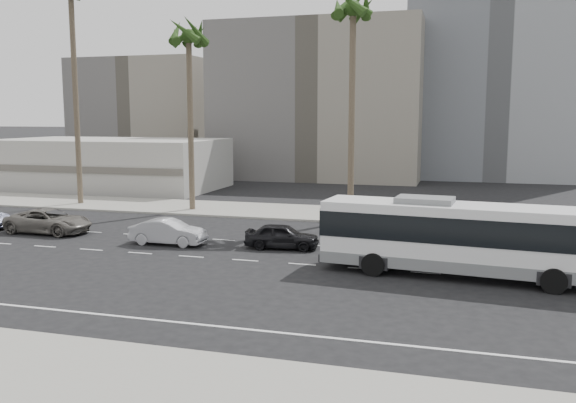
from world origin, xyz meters
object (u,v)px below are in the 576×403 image
(palm_near, at_px, (353,13))
(car_c, at_px, (49,221))
(car_a, at_px, (282,236))
(palm_mid, at_px, (189,40))
(city_bus, at_px, (460,236))
(car_b, at_px, (168,232))

(palm_near, bearing_deg, car_c, -151.65)
(car_c, bearing_deg, car_a, -90.13)
(car_a, xyz_separation_m, palm_mid, (-10.55, 11.02, 12.24))
(car_c, bearing_deg, palm_mid, -23.33)
(car_a, bearing_deg, palm_mid, 38.05)
(city_bus, bearing_deg, palm_near, 124.92)
(car_a, distance_m, car_b, 6.62)
(palm_mid, bearing_deg, car_a, -46.25)
(car_a, relative_size, car_c, 0.75)
(palm_mid, bearing_deg, city_bus, -35.89)
(car_b, bearing_deg, car_a, -83.50)
(city_bus, height_order, palm_mid, palm_mid)
(car_c, xyz_separation_m, palm_near, (17.49, 9.43, 13.35))
(car_b, relative_size, car_c, 0.81)
(city_bus, distance_m, car_b, 16.31)
(city_bus, relative_size, car_c, 2.33)
(palm_near, height_order, palm_mid, palm_near)
(car_b, distance_m, car_c, 8.88)
(car_a, relative_size, palm_mid, 0.29)
(car_b, relative_size, palm_near, 0.28)
(car_a, relative_size, car_b, 0.93)
(car_a, xyz_separation_m, car_b, (-6.57, -0.76, 0.03))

